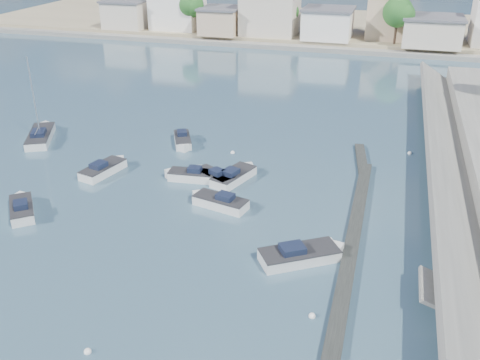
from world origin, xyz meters
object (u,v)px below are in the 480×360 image
at_px(motorboat_c, 218,202).
at_px(motorboat_d, 188,176).
at_px(motorboat_h, 303,255).
at_px(sailboat, 41,135).
at_px(motorboat_a, 22,208).
at_px(motorboat_g, 183,141).
at_px(motorboat_b, 235,176).
at_px(motorboat_f, 213,177).
at_px(motorboat_e, 105,169).

distance_m(motorboat_c, motorboat_d, 5.70).
distance_m(motorboat_h, sailboat, 33.81).
xyz_separation_m(motorboat_c, motorboat_h, (7.93, -5.61, -0.00)).
distance_m(motorboat_a, motorboat_g, 18.22).
bearing_deg(motorboat_a, motorboat_c, 20.01).
relative_size(motorboat_b, motorboat_h, 0.93).
bearing_deg(motorboat_d, motorboat_b, 15.29).
bearing_deg(motorboat_d, motorboat_g, 115.08).
bearing_deg(motorboat_g, motorboat_f, -51.64).
xyz_separation_m(motorboat_a, motorboat_b, (14.50, 10.37, -0.00)).
bearing_deg(motorboat_h, motorboat_b, 126.82).
relative_size(motorboat_d, motorboat_h, 0.78).
height_order(motorboat_c, sailboat, sailboat).
bearing_deg(sailboat, motorboat_f, -12.27).
xyz_separation_m(motorboat_e, motorboat_h, (19.87, -8.80, 0.00)).
bearing_deg(motorboat_f, motorboat_g, 128.36).
bearing_deg(motorboat_h, motorboat_c, 144.72).
bearing_deg(sailboat, motorboat_e, -28.06).
xyz_separation_m(motorboat_g, sailboat, (-14.98, -2.67, 0.03)).
bearing_deg(motorboat_h, motorboat_f, 134.72).
bearing_deg(motorboat_e, motorboat_h, -23.88).
distance_m(motorboat_e, motorboat_f, 10.05).
relative_size(motorboat_b, motorboat_f, 1.23).
bearing_deg(motorboat_g, motorboat_h, -47.79).
distance_m(motorboat_a, motorboat_h, 22.50).
distance_m(motorboat_a, motorboat_c, 15.50).
bearing_deg(motorboat_d, motorboat_h, -38.55).
bearing_deg(motorboat_d, motorboat_c, -44.12).
bearing_deg(motorboat_f, motorboat_b, 19.83).
bearing_deg(motorboat_d, sailboat, 165.16).
bearing_deg(motorboat_c, motorboat_d, 135.88).
bearing_deg(motorboat_g, sailboat, -169.88).
distance_m(motorboat_e, motorboat_g, 9.41).
relative_size(motorboat_c, motorboat_d, 1.13).
height_order(motorboat_h, sailboat, sailboat).
xyz_separation_m(motorboat_d, sailboat, (-18.53, 4.91, 0.03)).
bearing_deg(motorboat_a, motorboat_d, 41.52).
bearing_deg(motorboat_a, sailboat, 119.58).
relative_size(motorboat_c, motorboat_e, 0.97).
bearing_deg(motorboat_g, motorboat_a, -112.34).
relative_size(motorboat_e, sailboat, 0.58).
xyz_separation_m(motorboat_a, motorboat_f, (12.60, 9.69, -0.00)).
bearing_deg(sailboat, motorboat_g, 10.12).
distance_m(motorboat_c, sailboat, 24.30).
height_order(motorboat_a, motorboat_b, same).
relative_size(motorboat_f, sailboat, 0.47).
height_order(motorboat_g, motorboat_h, same).
xyz_separation_m(motorboat_f, motorboat_g, (-5.67, 7.17, 0.00)).
distance_m(motorboat_g, sailboat, 15.21).
height_order(motorboat_c, motorboat_e, same).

